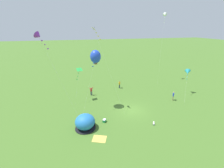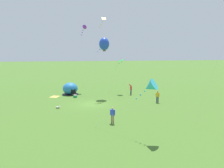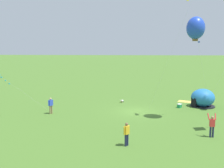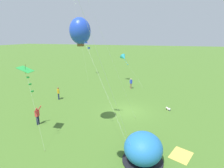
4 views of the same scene
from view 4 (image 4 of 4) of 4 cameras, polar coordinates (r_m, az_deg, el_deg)
ground_plane at (r=20.48m, az=5.16°, el=-8.74°), size 300.00×300.00×0.00m
popup_tent at (r=12.75m, az=10.12°, el=-20.06°), size 2.81×2.81×2.10m
picnic_blanket at (r=14.56m, az=21.60°, el=-20.78°), size 2.06×1.84×0.01m
cooler_box at (r=15.59m, az=8.57°, el=-16.21°), size 0.62×0.64×0.44m
toddler_crawling at (r=21.51m, az=17.87°, el=-7.73°), size 0.38×0.55×0.32m
person_watching_sky at (r=28.72m, az=6.20°, el=0.37°), size 0.43×0.47×1.72m
person_flying_kite at (r=18.56m, az=-23.20°, el=-9.27°), size 0.68×0.47×1.89m
person_strolling at (r=24.74m, az=-17.12°, el=-2.70°), size 0.43×0.46×1.72m
kite_cyan at (r=32.79m, az=3.85°, el=8.64°), size 4.21×5.15×5.23m
kite_green at (r=14.76m, az=-26.20°, el=3.46°), size 1.87×2.62×6.31m
kite_blue at (r=14.64m, az=-10.39°, el=16.64°), size 4.18×6.31×9.78m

